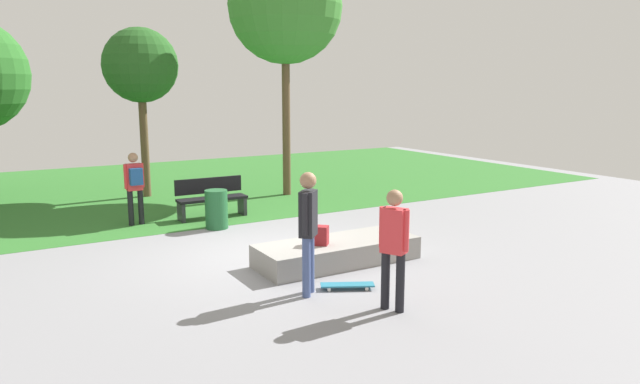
{
  "coord_description": "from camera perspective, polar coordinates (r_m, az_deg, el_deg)",
  "views": [
    {
      "loc": [
        -4.22,
        -9.14,
        2.97
      ],
      "look_at": [
        0.85,
        -0.52,
        1.15
      ],
      "focal_mm": 32.21,
      "sensor_mm": 36.0,
      "label": 1
    }
  ],
  "objects": [
    {
      "name": "skater_performing_trick",
      "position": [
        7.69,
        7.33,
        -4.86
      ],
      "size": [
        0.32,
        0.4,
        1.66
      ],
      "color": "black",
      "rests_on": "ground_plane"
    },
    {
      "name": "tree_leaning_ash",
      "position": [
        16.08,
        -3.49,
        17.91
      ],
      "size": [
        3.06,
        3.06,
        6.65
      ],
      "color": "brown",
      "rests_on": "grass_lawn"
    },
    {
      "name": "backpack_on_ledge",
      "position": [
        9.56,
        -0.04,
        -4.33
      ],
      "size": [
        0.34,
        0.34,
        0.32
      ],
      "primitive_type": "cube",
      "rotation": [
        0.0,
        0.0,
        5.53
      ],
      "color": "maroon",
      "rests_on": "concrete_ledge"
    },
    {
      "name": "tree_young_birch",
      "position": [
        16.37,
        -17.42,
        11.81
      ],
      "size": [
        1.99,
        1.99,
        4.56
      ],
      "color": "brown",
      "rests_on": "grass_lawn"
    },
    {
      "name": "ground_plane",
      "position": [
        10.5,
        -5.5,
        -6.15
      ],
      "size": [
        28.0,
        28.0,
        0.0
      ],
      "primitive_type": "plane",
      "color": "gray"
    },
    {
      "name": "grass_lawn",
      "position": [
        18.08,
        -16.55,
        0.46
      ],
      "size": [
        26.6,
        11.63,
        0.01
      ],
      "primitive_type": "cube",
      "color": "#2D6B28",
      "rests_on": "ground_plane"
    },
    {
      "name": "trash_bin",
      "position": [
        12.42,
        -10.25,
        -1.7
      ],
      "size": [
        0.48,
        0.48,
        0.83
      ],
      "primitive_type": "cylinder",
      "color": "#1E592D",
      "rests_on": "ground_plane"
    },
    {
      "name": "concrete_ledge",
      "position": [
        9.9,
        1.72,
        -5.95
      ],
      "size": [
        2.82,
        1.06,
        0.39
      ],
      "primitive_type": "cube",
      "color": "gray",
      "rests_on": "ground_plane"
    },
    {
      "name": "pedestrian_with_backpack",
      "position": [
        13.04,
        -17.93,
        0.91
      ],
      "size": [
        0.43,
        0.35,
        1.59
      ],
      "color": "black",
      "rests_on": "ground_plane"
    },
    {
      "name": "park_bench_by_oak",
      "position": [
        13.49,
        -10.76,
        -0.48
      ],
      "size": [
        1.6,
        0.48,
        0.91
      ],
      "color": "black",
      "rests_on": "ground_plane"
    },
    {
      "name": "skateboard_by_ledge",
      "position": [
        8.68,
        2.74,
        -9.21
      ],
      "size": [
        0.8,
        0.54,
        0.08
      ],
      "color": "teal",
      "rests_on": "ground_plane"
    },
    {
      "name": "skater_watching",
      "position": [
        8.18,
        -1.18,
        -3.12
      ],
      "size": [
        0.37,
        0.37,
        1.8
      ],
      "color": "#3F5184",
      "rests_on": "ground_plane"
    }
  ]
}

